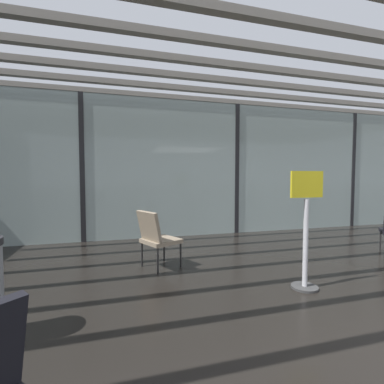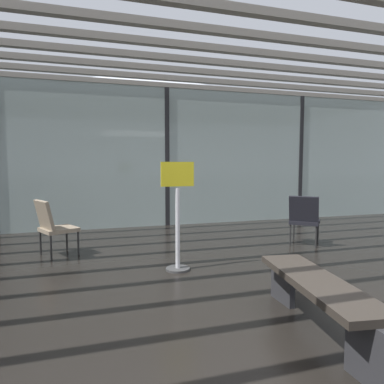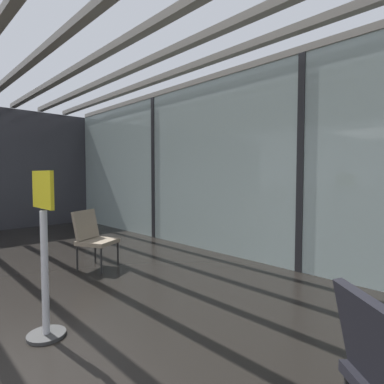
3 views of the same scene
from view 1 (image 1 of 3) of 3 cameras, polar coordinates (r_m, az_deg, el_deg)
name	(u,v)px [view 1 (image 1 of 3)]	position (r m, az deg, el deg)	size (l,w,h in m)	color
glass_curtain_wall	(236,169)	(6.75, 9.22, 4.72)	(14.00, 0.08, 3.11)	#A3B7B2
window_mullion_0	(82,168)	(6.17, -21.92, 4.68)	(0.10, 0.12, 3.11)	black
window_mullion_1	(236,169)	(6.75, 9.22, 4.72)	(0.10, 0.12, 3.11)	black
window_mullion_2	(352,170)	(8.81, 30.42, 3.95)	(0.10, 0.12, 3.11)	black
ceiling_slats	(350,32)	(4.38, 30.18, 26.91)	(13.72, 6.72, 0.10)	gray
parked_airplane	(190,156)	(11.17, -0.42, 7.54)	(11.07, 4.44, 4.44)	silver
lounge_chair_2	(156,236)	(4.16, -7.48, -9.00)	(0.68, 0.66, 0.87)	#7F705B
info_sign	(306,234)	(3.63, 22.66, -8.06)	(0.44, 0.32, 1.44)	#333333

